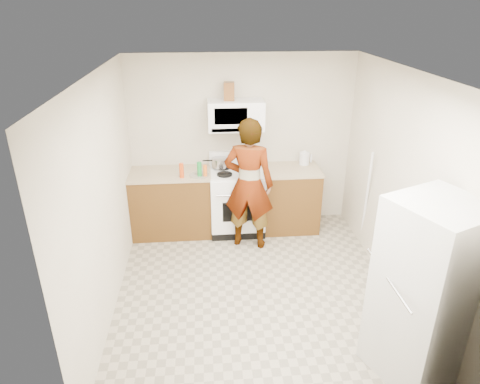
{
  "coord_description": "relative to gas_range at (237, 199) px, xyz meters",
  "views": [
    {
      "loc": [
        -0.54,
        -4.12,
        3.13
      ],
      "look_at": [
        -0.14,
        0.55,
        1.02
      ],
      "focal_mm": 32.0,
      "sensor_mm": 36.0,
      "label": 1
    }
  ],
  "objects": [
    {
      "name": "microwave",
      "position": [
        0.0,
        0.13,
        1.21
      ],
      "size": [
        0.76,
        0.38,
        0.4
      ],
      "primitive_type": "cube",
      "color": "white",
      "rests_on": "back_wall"
    },
    {
      "name": "tray",
      "position": [
        0.16,
        -0.07,
        0.47
      ],
      "size": [
        0.27,
        0.19,
        0.05
      ],
      "primitive_type": "cube",
      "rotation": [
        0.0,
        0.0,
        0.12
      ],
      "color": "white",
      "rests_on": "gas_range"
    },
    {
      "name": "bottle_spray",
      "position": [
        -0.76,
        -0.19,
        0.55
      ],
      "size": [
        0.08,
        0.08,
        0.2
      ],
      "primitive_type": "cylinder",
      "rotation": [
        0.0,
        0.0,
        -0.33
      ],
      "color": "#CC400F",
      "rests_on": "counter_left"
    },
    {
      "name": "right_wall",
      "position": [
        1.69,
        -1.48,
        0.76
      ],
      "size": [
        0.02,
        3.6,
        2.5
      ],
      "primitive_type": "cube",
      "color": "beige",
      "rests_on": "floor"
    },
    {
      "name": "person",
      "position": [
        0.13,
        -0.44,
        0.42
      ],
      "size": [
        0.75,
        0.6,
        1.81
      ],
      "primitive_type": "imported",
      "rotation": [
        0.0,
        0.0,
        2.86
      ],
      "color": "tan",
      "rests_on": "floor"
    },
    {
      "name": "fridge",
      "position": [
        1.41,
        -2.77,
        0.36
      ],
      "size": [
        0.92,
        0.92,
        1.7
      ],
      "primitive_type": "cube",
      "rotation": [
        0.0,
        0.0,
        0.41
      ],
      "color": "beige",
      "rests_on": "floor"
    },
    {
      "name": "counter_right",
      "position": [
        0.78,
        0.01,
        0.43
      ],
      "size": [
        0.82,
        0.64,
        0.03
      ],
      "primitive_type": "cube",
      "color": "#9C8269",
      "rests_on": "cabinet_right"
    },
    {
      "name": "cabinet_right",
      "position": [
        0.78,
        0.01,
        -0.04
      ],
      "size": [
        0.8,
        0.62,
        0.9
      ],
      "primitive_type": "cube",
      "color": "#573514",
      "rests_on": "floor"
    },
    {
      "name": "pot_lid",
      "position": [
        -0.53,
        -0.14,
        0.46
      ],
      "size": [
        0.33,
        0.33,
        0.01
      ],
      "primitive_type": "cylinder",
      "rotation": [
        0.0,
        0.0,
        0.25
      ],
      "color": "silver",
      "rests_on": "counter_left"
    },
    {
      "name": "bottle_hot_sauce",
      "position": [
        -0.44,
        -0.18,
        0.53
      ],
      "size": [
        0.06,
        0.06,
        0.16
      ],
      "primitive_type": "cylinder",
      "rotation": [
        0.0,
        0.0,
        -0.06
      ],
      "color": "#D85D18",
      "rests_on": "counter_left"
    },
    {
      "name": "gas_range",
      "position": [
        0.0,
        0.0,
        0.0
      ],
      "size": [
        0.76,
        0.65,
        1.13
      ],
      "color": "white",
      "rests_on": "floor"
    },
    {
      "name": "kettle",
      "position": [
        1.0,
        0.17,
        0.54
      ],
      "size": [
        0.19,
        0.19,
        0.18
      ],
      "primitive_type": "cylinder",
      "rotation": [
        0.0,
        0.0,
        -0.33
      ],
      "color": "silver",
      "rests_on": "counter_right"
    },
    {
      "name": "bottle_green_cap",
      "position": [
        -0.52,
        -0.16,
        0.55
      ],
      "size": [
        0.07,
        0.07,
        0.2
      ],
      "primitive_type": "cylinder",
      "rotation": [
        0.0,
        0.0,
        0.15
      ],
      "color": "#178230",
      "rests_on": "counter_left"
    },
    {
      "name": "broom",
      "position": [
        1.68,
        -0.64,
        0.23
      ],
      "size": [
        0.15,
        0.3,
        1.41
      ],
      "primitive_type": "cylinder",
      "rotation": [
        0.14,
        -0.14,
        0.4
      ],
      "color": "silver",
      "rests_on": "floor"
    },
    {
      "name": "saucepan",
      "position": [
        -0.23,
        0.12,
        0.53
      ],
      "size": [
        0.26,
        0.26,
        0.12
      ],
      "primitive_type": "cylinder",
      "rotation": [
        0.0,
        0.0,
        -0.18
      ],
      "color": "#B2B1B6",
      "rests_on": "gas_range"
    },
    {
      "name": "back_wall",
      "position": [
        0.1,
        0.31,
        0.76
      ],
      "size": [
        3.2,
        0.02,
        2.5
      ],
      "primitive_type": "cube",
      "color": "beige",
      "rests_on": "floor"
    },
    {
      "name": "cabinet_left",
      "position": [
        -0.94,
        0.01,
        -0.04
      ],
      "size": [
        1.12,
        0.62,
        0.9
      ],
      "primitive_type": "cube",
      "color": "#573514",
      "rests_on": "floor"
    },
    {
      "name": "jug",
      "position": [
        -0.09,
        0.14,
        1.53
      ],
      "size": [
        0.15,
        0.15,
        0.24
      ],
      "primitive_type": "cube",
      "rotation": [
        0.0,
        0.0,
        -0.08
      ],
      "color": "brown",
      "rests_on": "microwave"
    },
    {
      "name": "floor",
      "position": [
        0.1,
        -1.48,
        -0.49
      ],
      "size": [
        3.6,
        3.6,
        0.0
      ],
      "primitive_type": "plane",
      "color": "gray",
      "rests_on": "ground"
    },
    {
      "name": "counter_left",
      "position": [
        -0.94,
        0.01,
        0.43
      ],
      "size": [
        1.14,
        0.64,
        0.03
      ],
      "primitive_type": "cube",
      "color": "#9C8269",
      "rests_on": "cabinet_left"
    }
  ]
}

